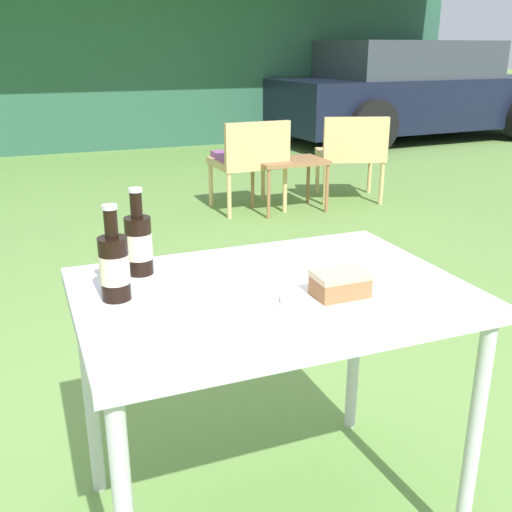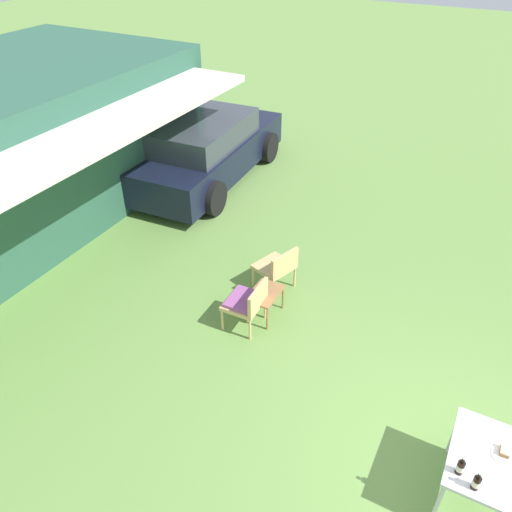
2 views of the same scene
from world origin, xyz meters
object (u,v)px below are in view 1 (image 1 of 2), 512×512
at_px(parked_car, 410,92).
at_px(wicker_chair_cushioned, 249,157).
at_px(patio_table, 270,312).
at_px(garden_side_table, 290,166).
at_px(cola_bottle_near, 139,243).
at_px(wicker_chair_plain, 352,151).
at_px(cake_on_plate, 335,291).
at_px(cola_bottle_far, 114,265).

height_order(parked_car, wicker_chair_cushioned, parked_car).
xyz_separation_m(wicker_chair_cushioned, patio_table, (-1.20, -3.27, 0.20)).
height_order(garden_side_table, cola_bottle_near, cola_bottle_near).
bearing_deg(cola_bottle_near, wicker_chair_plain, 51.26).
distance_m(parked_car, wicker_chair_plain, 4.13).
height_order(cake_on_plate, cola_bottle_far, cola_bottle_far).
distance_m(wicker_chair_plain, cola_bottle_far, 4.08).
height_order(wicker_chair_plain, cola_bottle_far, cola_bottle_far).
xyz_separation_m(garden_side_table, cola_bottle_far, (-1.88, -3.08, 0.43)).
height_order(patio_table, cola_bottle_far, cola_bottle_far).
bearing_deg(cola_bottle_near, cake_on_plate, -41.75).
height_order(cola_bottle_near, cola_bottle_far, same).
bearing_deg(cola_bottle_near, parked_car, 49.57).
relative_size(wicker_chair_plain, cake_on_plate, 3.21).
height_order(patio_table, cake_on_plate, cake_on_plate).
bearing_deg(wicker_chair_plain, wicker_chair_cushioned, 17.61).
relative_size(wicker_chair_cushioned, garden_side_table, 1.31).
height_order(wicker_chair_plain, cake_on_plate, cake_on_plate).
relative_size(parked_car, wicker_chair_plain, 5.88).
height_order(wicker_chair_cushioned, wicker_chair_plain, same).
distance_m(wicker_chair_cushioned, cola_bottle_near, 3.42).
xyz_separation_m(wicker_chair_plain, patio_table, (-2.15, -3.26, 0.21)).
relative_size(wicker_chair_cushioned, patio_table, 0.77).
bearing_deg(cola_bottle_near, garden_side_table, 58.49).
distance_m(wicker_chair_plain, patio_table, 3.91).
bearing_deg(garden_side_table, cake_on_plate, -113.08).
bearing_deg(cola_bottle_near, wicker_chair_cushioned, 64.03).
bearing_deg(parked_car, cake_on_plate, -130.03).
xyz_separation_m(parked_car, wicker_chair_plain, (-2.76, -3.06, -0.23)).
xyz_separation_m(wicker_chair_plain, cake_on_plate, (-2.04, -3.39, 0.30)).
bearing_deg(cola_bottle_far, parked_car, 49.79).
bearing_deg(patio_table, cola_bottle_far, 170.07).
distance_m(parked_car, cola_bottle_near, 8.02).
height_order(wicker_chair_cushioned, garden_side_table, wicker_chair_cushioned).
bearing_deg(patio_table, garden_side_table, 64.39).
relative_size(parked_car, wicker_chair_cushioned, 5.88).
bearing_deg(patio_table, cola_bottle_near, 142.89).
relative_size(parked_car, garden_side_table, 7.72).
distance_m(wicker_chair_cushioned, cake_on_plate, 3.59).
relative_size(patio_table, cola_bottle_near, 4.15).
distance_m(parked_car, wicker_chair_cushioned, 4.80).
relative_size(wicker_chair_plain, patio_table, 0.77).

